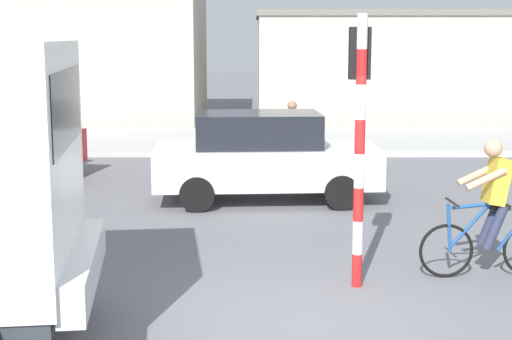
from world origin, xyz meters
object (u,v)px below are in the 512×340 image
at_px(traffic_light_pole, 361,113).
at_px(car_red_near, 265,156).
at_px(pedestrian_near_kerb, 293,138).
at_px(cyclist, 492,209).

relative_size(traffic_light_pole, car_red_near, 0.78).
height_order(car_red_near, pedestrian_near_kerb, pedestrian_near_kerb).
distance_m(car_red_near, pedestrian_near_kerb, 2.45).
bearing_deg(pedestrian_near_kerb, traffic_light_pole, -86.47).
height_order(cyclist, pedestrian_near_kerb, cyclist).
distance_m(cyclist, traffic_light_pole, 2.09).
relative_size(traffic_light_pole, pedestrian_near_kerb, 1.98).
relative_size(cyclist, pedestrian_near_kerb, 1.07).
relative_size(cyclist, car_red_near, 0.42).
bearing_deg(car_red_near, cyclist, -58.94).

